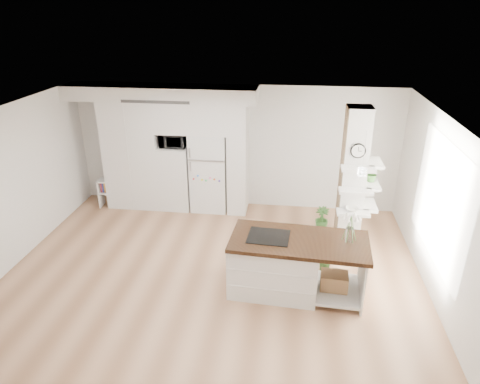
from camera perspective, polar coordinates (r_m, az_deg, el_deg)
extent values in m
cube|color=tan|center=(7.30, -3.85, -11.49)|extent=(7.00, 6.00, 0.01)
cube|color=white|center=(6.15, -4.54, 9.49)|extent=(7.00, 6.00, 0.04)
cube|color=silver|center=(9.37, -0.62, 6.02)|extent=(7.00, 0.04, 2.70)
cube|color=silver|center=(4.22, -12.53, -19.74)|extent=(7.00, 0.04, 2.70)
cube|color=silver|center=(6.89, 25.79, -3.33)|extent=(0.04, 6.00, 2.70)
cube|color=white|center=(9.66, -13.98, 4.92)|extent=(1.20, 0.65, 2.40)
cube|color=white|center=(9.54, -8.49, 2.00)|extent=(0.65, 0.65, 1.42)
cube|color=white|center=(9.13, -9.01, 9.98)|extent=(0.65, 0.65, 0.65)
cube|color=white|center=(8.95, -4.31, 9.92)|extent=(0.85, 0.65, 0.65)
cube|color=white|center=(9.10, -0.27, 4.48)|extent=(0.40, 0.65, 2.40)
cube|color=silver|center=(9.07, -10.65, 12.85)|extent=(4.00, 0.70, 0.30)
cube|color=#262626|center=(8.77, -11.25, 11.71)|extent=(1.40, 0.04, 0.06)
cube|color=white|center=(9.32, -4.08, 2.76)|extent=(0.78, 0.66, 1.75)
cube|color=#B2B2B7|center=(8.88, -4.57, 4.17)|extent=(0.78, 0.01, 0.03)
cube|color=silver|center=(7.67, 14.75, 1.07)|extent=(0.40, 0.40, 2.70)
cube|color=#9B7F56|center=(7.65, 13.19, 1.15)|extent=(0.02, 0.40, 2.70)
cube|color=#9B7F56|center=(7.87, 14.58, 1.66)|extent=(0.40, 0.02, 2.70)
cylinder|color=black|center=(7.25, 15.47, 5.33)|extent=(0.25, 0.03, 0.25)
cylinder|color=white|center=(7.24, 15.49, 5.29)|extent=(0.21, 0.01, 0.21)
plane|color=white|center=(7.08, 25.17, -1.14)|extent=(0.00, 2.40, 2.40)
cylinder|color=white|center=(6.36, 11.13, 4.12)|extent=(0.12, 0.12, 0.10)
cube|color=white|center=(6.86, 4.59, -9.69)|extent=(1.41, 0.97, 0.88)
cube|color=white|center=(7.03, 12.75, -12.54)|extent=(0.79, 0.93, 0.04)
cube|color=white|center=(6.88, 15.95, -10.53)|extent=(0.09, 0.89, 0.88)
cube|color=black|center=(6.59, 7.90, -6.56)|extent=(2.15, 1.12, 0.06)
cube|color=black|center=(6.60, 3.83, -5.94)|extent=(0.66, 0.56, 0.01)
cube|color=#B07F55|center=(6.94, 12.43, -11.50)|extent=(0.44, 0.34, 0.26)
cylinder|color=white|center=(6.63, 14.37, -5.52)|extent=(0.12, 0.12, 0.22)
cube|color=white|center=(10.11, -18.09, -0.08)|extent=(0.06, 0.31, 0.64)
cube|color=white|center=(9.94, -15.30, -0.13)|extent=(0.06, 0.31, 0.64)
cube|color=white|center=(9.90, -16.91, 1.52)|extent=(0.57, 0.36, 0.03)
cube|color=white|center=(10.01, -16.73, 0.04)|extent=(0.54, 0.36, 0.03)
sphere|color=white|center=(10.06, -16.20, -0.97)|extent=(0.31, 0.31, 0.31)
imported|color=#386D2B|center=(7.49, 11.48, -8.81)|extent=(0.31, 0.27, 0.48)
imported|color=#386D2B|center=(8.81, 10.85, -3.45)|extent=(0.32, 0.32, 0.48)
imported|color=#2D2D2D|center=(9.21, -8.89, 6.85)|extent=(0.54, 0.37, 0.30)
imported|color=#386D2B|center=(7.75, 17.21, 2.41)|extent=(0.27, 0.23, 0.30)
imported|color=white|center=(7.54, 14.72, -2.25)|extent=(0.22, 0.22, 0.05)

